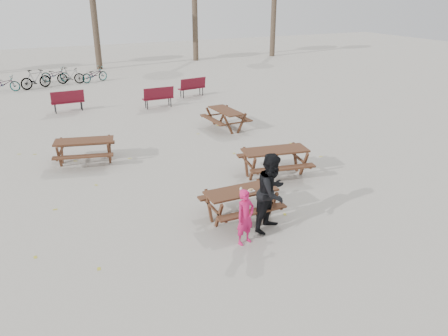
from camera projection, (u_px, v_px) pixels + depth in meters
name	position (u px, v px, depth m)	size (l,w,h in m)	color
ground	(241.00, 218.00, 11.13)	(80.00, 80.00, 0.00)	gray
main_picnic_table	(241.00, 197.00, 10.90)	(1.80, 1.45, 0.78)	#3A1F15
food_tray	(251.00, 191.00, 10.74)	(0.18, 0.11, 0.04)	silver
bread_roll	(251.00, 189.00, 10.73)	(0.14, 0.06, 0.05)	tan
soda_bottle	(241.00, 191.00, 10.61)	(0.07, 0.07, 0.17)	silver
child	(245.00, 217.00, 9.78)	(0.48, 0.32, 1.33)	#BF1756
adult	(272.00, 192.00, 10.27)	(0.94, 0.73, 1.93)	black
picnic_table_east	(275.00, 163.00, 13.51)	(2.00, 1.61, 0.86)	#3A1F15
picnic_table_north	(85.00, 152.00, 14.48)	(1.88, 1.51, 0.81)	#3A1F15
picnic_table_far	(226.00, 119.00, 18.13)	(1.86, 1.50, 0.80)	#3A1F15
park_bench_row	(100.00, 99.00, 21.08)	(12.85, 2.14, 1.03)	maroon
bicycle_row	(53.00, 77.00, 26.38)	(6.99, 2.91, 1.10)	black
fallen_leaves	(218.00, 179.00, 13.41)	(11.00, 11.00, 0.01)	#A9A328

